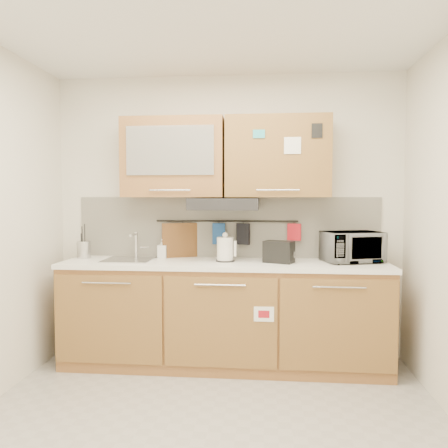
# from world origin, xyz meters

# --- Properties ---
(floor) EXTENTS (3.20, 3.20, 0.00)m
(floor) POSITION_xyz_m (0.00, 0.00, 0.00)
(floor) COLOR #9E9993
(floor) RESTS_ON ground
(ceiling) EXTENTS (3.20, 3.20, 0.00)m
(ceiling) POSITION_xyz_m (0.00, 0.00, 2.60)
(ceiling) COLOR white
(ceiling) RESTS_ON wall_back
(wall_back) EXTENTS (3.20, 0.00, 3.20)m
(wall_back) POSITION_xyz_m (0.00, 1.50, 1.30)
(wall_back) COLOR silver
(wall_back) RESTS_ON ground
(base_cabinet) EXTENTS (2.80, 0.64, 0.88)m
(base_cabinet) POSITION_xyz_m (0.00, 1.19, 0.41)
(base_cabinet) COLOR #9D6A37
(base_cabinet) RESTS_ON floor
(countertop) EXTENTS (2.82, 0.62, 0.04)m
(countertop) POSITION_xyz_m (0.00, 1.19, 0.90)
(countertop) COLOR white
(countertop) RESTS_ON base_cabinet
(backsplash) EXTENTS (2.80, 0.02, 0.56)m
(backsplash) POSITION_xyz_m (0.00, 1.49, 1.20)
(backsplash) COLOR silver
(backsplash) RESTS_ON countertop
(upper_cabinets) EXTENTS (1.82, 0.37, 0.70)m
(upper_cabinets) POSITION_xyz_m (-0.00, 1.32, 1.83)
(upper_cabinets) COLOR #9D6A37
(upper_cabinets) RESTS_ON wall_back
(range_hood) EXTENTS (0.60, 0.46, 0.10)m
(range_hood) POSITION_xyz_m (0.00, 1.25, 1.42)
(range_hood) COLOR black
(range_hood) RESTS_ON upper_cabinets
(sink) EXTENTS (0.42, 0.40, 0.26)m
(sink) POSITION_xyz_m (-0.85, 1.21, 0.92)
(sink) COLOR silver
(sink) RESTS_ON countertop
(utensil_rail) EXTENTS (1.30, 0.02, 0.02)m
(utensil_rail) POSITION_xyz_m (0.00, 1.45, 1.26)
(utensil_rail) COLOR black
(utensil_rail) RESTS_ON backsplash
(utensil_crock) EXTENTS (0.16, 0.16, 0.31)m
(utensil_crock) POSITION_xyz_m (-1.30, 1.29, 1.00)
(utensil_crock) COLOR #BBBABF
(utensil_crock) RESTS_ON countertop
(kettle) EXTENTS (0.19, 0.17, 0.25)m
(kettle) POSITION_xyz_m (0.01, 1.21, 1.02)
(kettle) COLOR silver
(kettle) RESTS_ON countertop
(toaster) EXTENTS (0.28, 0.23, 0.19)m
(toaster) POSITION_xyz_m (0.47, 1.18, 1.01)
(toaster) COLOR black
(toaster) RESTS_ON countertop
(microwave) EXTENTS (0.55, 0.45, 0.26)m
(microwave) POSITION_xyz_m (1.10, 1.27, 1.05)
(microwave) COLOR #999999
(microwave) RESTS_ON countertop
(soap_bottle) EXTENTS (0.08, 0.08, 0.18)m
(soap_bottle) POSITION_xyz_m (-0.59, 1.37, 1.01)
(soap_bottle) COLOR #999999
(soap_bottle) RESTS_ON countertop
(cutting_board) EXTENTS (0.36, 0.18, 0.47)m
(cutting_board) POSITION_xyz_m (-0.41, 1.44, 1.00)
(cutting_board) COLOR brown
(cutting_board) RESTS_ON utensil_rail
(oven_mitt) EXTENTS (0.12, 0.03, 0.19)m
(oven_mitt) POSITION_xyz_m (-0.07, 1.44, 1.14)
(oven_mitt) COLOR navy
(oven_mitt) RESTS_ON utensil_rail
(dark_pouch) EXTENTS (0.13, 0.08, 0.19)m
(dark_pouch) POSITION_xyz_m (0.16, 1.44, 1.14)
(dark_pouch) COLOR black
(dark_pouch) RESTS_ON utensil_rail
(pot_holder) EXTENTS (0.12, 0.06, 0.15)m
(pot_holder) POSITION_xyz_m (0.62, 1.44, 1.16)
(pot_holder) COLOR red
(pot_holder) RESTS_ON utensil_rail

